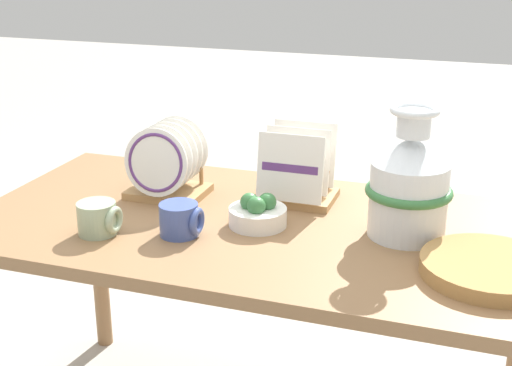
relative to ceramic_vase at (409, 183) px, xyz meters
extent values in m
cube|color=olive|center=(-0.39, -0.04, -0.16)|extent=(1.53, 0.80, 0.03)
cylinder|color=olive|center=(-1.11, 0.31, -0.52)|extent=(0.06, 0.06, 0.69)
cylinder|color=silver|center=(0.00, 0.00, -0.04)|extent=(0.20, 0.20, 0.19)
cone|color=silver|center=(0.00, 0.00, 0.09)|extent=(0.20, 0.20, 0.07)
cylinder|color=silver|center=(0.00, 0.00, 0.15)|extent=(0.08, 0.08, 0.07)
torus|color=silver|center=(0.00, 0.00, 0.19)|extent=(0.12, 0.12, 0.02)
torus|color=#38753D|center=(0.00, 0.00, -0.02)|extent=(0.22, 0.22, 0.02)
cube|color=tan|center=(-0.70, 0.07, -0.13)|extent=(0.22, 0.17, 0.02)
cylinder|color=tan|center=(-0.78, 0.14, -0.09)|extent=(0.01, 0.01, 0.06)
cylinder|color=tan|center=(-0.62, 0.14, -0.09)|extent=(0.01, 0.01, 0.06)
cylinder|color=white|center=(-0.70, 0.00, -0.02)|extent=(0.19, 0.04, 0.19)
torus|color=#5B3375|center=(-0.70, -0.01, -0.02)|extent=(0.17, 0.04, 0.17)
cylinder|color=white|center=(-0.70, 0.03, -0.02)|extent=(0.19, 0.04, 0.19)
cylinder|color=white|center=(-0.70, 0.07, -0.02)|extent=(0.19, 0.04, 0.19)
cylinder|color=white|center=(-0.70, 0.11, -0.02)|extent=(0.19, 0.04, 0.19)
cylinder|color=white|center=(-0.70, 0.14, -0.02)|extent=(0.19, 0.04, 0.19)
cube|color=tan|center=(-0.33, 0.15, -0.13)|extent=(0.22, 0.17, 0.02)
cylinder|color=tan|center=(-0.41, 0.22, -0.09)|extent=(0.01, 0.01, 0.06)
cylinder|color=tan|center=(-0.26, 0.22, -0.09)|extent=(0.01, 0.01, 0.06)
cube|color=white|center=(-0.33, 0.08, -0.02)|extent=(0.19, 0.04, 0.19)
cube|color=white|center=(-0.33, 0.15, -0.02)|extent=(0.19, 0.04, 0.19)
cube|color=white|center=(-0.33, 0.23, -0.02)|extent=(0.19, 0.04, 0.19)
cube|color=#5B3375|center=(-0.33, 0.08, -0.02)|extent=(0.16, 0.01, 0.02)
cylinder|color=#AD7F47|center=(0.21, -0.17, -0.14)|extent=(0.31, 0.31, 0.01)
cylinder|color=#AD7F47|center=(0.21, -0.17, -0.13)|extent=(0.31, 0.31, 0.01)
cylinder|color=#AD7F47|center=(0.21, -0.17, -0.12)|extent=(0.31, 0.31, 0.01)
cylinder|color=#AD7F47|center=(0.21, -0.17, -0.11)|extent=(0.31, 0.31, 0.01)
cylinder|color=#42569E|center=(-0.55, -0.19, -0.10)|extent=(0.10, 0.10, 0.08)
torus|color=#42569E|center=(-0.50, -0.19, -0.10)|extent=(0.02, 0.07, 0.07)
cylinder|color=#9EB28E|center=(-0.75, -0.24, -0.10)|extent=(0.10, 0.10, 0.08)
torus|color=#9EB28E|center=(-0.70, -0.24, -0.10)|extent=(0.02, 0.07, 0.07)
cylinder|color=white|center=(-0.38, -0.06, -0.12)|extent=(0.15, 0.15, 0.05)
sphere|color=#38753D|center=(-0.40, -0.06, -0.08)|extent=(0.05, 0.05, 0.05)
sphere|color=#38753D|center=(-0.36, -0.05, -0.08)|extent=(0.05, 0.05, 0.05)
sphere|color=#38753D|center=(-0.37, -0.08, -0.08)|extent=(0.05, 0.05, 0.05)
camera|label=1|loc=(0.18, -1.70, 0.60)|focal=50.00mm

